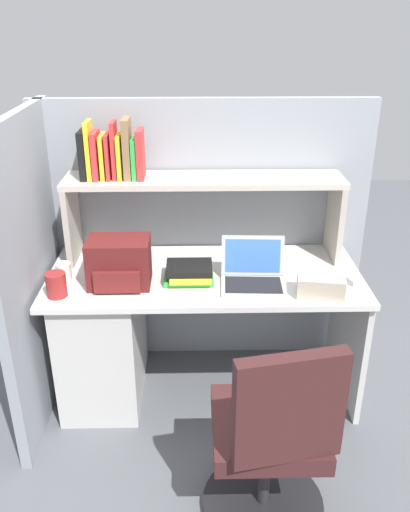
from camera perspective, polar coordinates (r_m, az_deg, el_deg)
name	(u,v)px	position (r m, az deg, el deg)	size (l,w,h in m)	color
ground_plane	(205,387)	(3.13, -0.02, -13.85)	(8.00, 8.00, 0.00)	#595B60
desk	(133,328)	(2.91, -7.77, -7.62)	(1.60, 0.70, 0.73)	silver
cubicle_partition_rear	(203,236)	(3.06, -0.17, 2.13)	(1.84, 0.05, 1.55)	gray
cubicle_partition_left	(35,271)	(2.79, -17.77, -1.56)	(0.05, 1.06, 1.55)	gray
overhead_hutch	(204,195)	(2.78, -0.11, 6.52)	(1.44, 0.28, 0.45)	#B3A99C
reference_books_on_shelf	(112,153)	(2.75, -9.93, 10.79)	(0.32, 0.16, 0.30)	black
laptop	(253,275)	(2.62, 5.17, -1.99)	(0.32, 0.27, 0.22)	#B7BABF
backpack	(119,263)	(2.61, -9.21, -0.76)	(0.30, 0.23, 0.24)	#591919
computer_mouse	(352,279)	(2.74, 15.45, -2.42)	(0.06, 0.10, 0.03)	silver
paper_cup	(64,273)	(2.72, -14.90, -1.72)	(0.08, 0.08, 0.10)	white
tissue_box	(321,286)	(2.56, 12.30, -3.19)	(0.22, 0.12, 0.10)	#BFB299
snack_canister	(56,285)	(2.59, -15.67, -2.99)	(0.10, 0.10, 0.12)	maroon
desk_book_stack	(190,273)	(2.64, -1.67, -1.85)	(0.24, 0.19, 0.08)	green
office_chair	(271,448)	(2.24, 7.12, -19.72)	(0.52, 0.52, 0.93)	black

